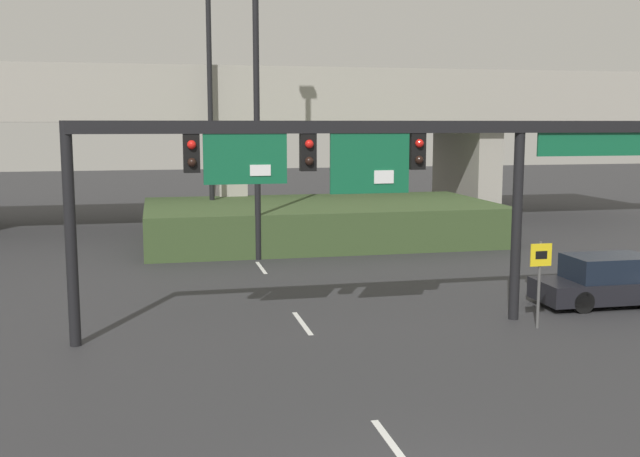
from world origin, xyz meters
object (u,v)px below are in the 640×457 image
object	(u,v)px
signal_gantry	(357,160)
highway_light_pole_near	(256,68)
highway_light_pole_far	(209,63)
parked_sedan_near_right	(612,282)
speed_limit_sign	(540,272)

from	to	relation	value
signal_gantry	highway_light_pole_near	size ratio (longest dim) A/B	1.10
highway_light_pole_far	parked_sedan_near_right	bearing A→B (deg)	-56.57
highway_light_pole_near	highway_light_pole_far	size ratio (longest dim) A/B	0.92
signal_gantry	highway_light_pole_far	bearing A→B (deg)	98.16
signal_gantry	highway_light_pole_far	size ratio (longest dim) A/B	1.01
highway_light_pole_far	highway_light_pole_near	bearing A→B (deg)	-78.54
highway_light_pole_far	parked_sedan_near_right	size ratio (longest dim) A/B	3.27
highway_light_pole_near	highway_light_pole_far	bearing A→B (deg)	101.46
highway_light_pole_near	highway_light_pole_far	xyz separation A→B (m)	(-1.32, 6.51, 0.63)
signal_gantry	parked_sedan_near_right	distance (m)	9.12
signal_gantry	speed_limit_sign	world-z (taller)	signal_gantry
speed_limit_sign	signal_gantry	bearing A→B (deg)	168.03
highway_light_pole_near	signal_gantry	bearing A→B (deg)	-83.89
speed_limit_sign	parked_sedan_near_right	distance (m)	4.10
speed_limit_sign	highway_light_pole_far	bearing A→B (deg)	111.63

